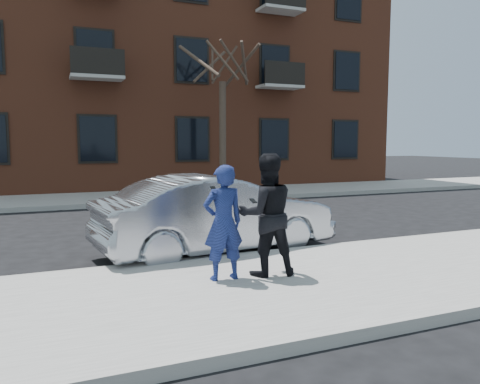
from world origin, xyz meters
name	(u,v)px	position (x,y,z in m)	size (l,w,h in m)	color
ground	(198,298)	(0.00, 0.00, 0.00)	(100.00, 100.00, 0.00)	black
near_sidewalk	(203,298)	(0.00, -0.25, 0.07)	(50.00, 3.50, 0.15)	gray
near_curb	(169,265)	(0.00, 1.55, 0.07)	(50.00, 0.10, 0.15)	#999691
far_sidewalk	(102,199)	(0.00, 11.25, 0.07)	(50.00, 3.50, 0.15)	gray
far_curb	(108,205)	(0.00, 9.45, 0.07)	(50.00, 0.10, 0.15)	#999691
apartment_building	(124,58)	(2.00, 18.00, 6.16)	(24.30, 10.30, 12.30)	brown
street_tree	(222,50)	(4.50, 11.00, 5.52)	(3.60, 3.60, 6.80)	#33271E
silver_sedan	(217,214)	(1.11, 2.30, 0.74)	(1.56, 4.47, 1.47)	#999BA3
man_hoodie	(223,223)	(0.45, 0.22, 0.96)	(0.61, 0.49, 1.62)	navy
man_peacoat	(266,215)	(1.11, 0.20, 1.04)	(0.95, 0.80, 1.77)	black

